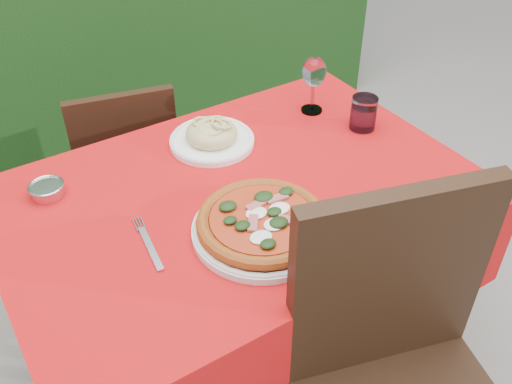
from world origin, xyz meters
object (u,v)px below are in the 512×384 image
chair_near (401,374)px  chair_far (128,165)px  pizza_plate (262,224)px  fork (151,248)px  wine_glass (314,74)px  steel_ramekin (47,191)px  pasta_plate (212,136)px  water_glass (363,115)px

chair_near → chair_far: chair_near is taller
pizza_plate → fork: size_ratio=1.79×
chair_near → chair_far: (-0.15, 1.25, -0.13)m
chair_near → wine_glass: bearing=82.9°
pizza_plate → wine_glass: 0.62m
wine_glass → steel_ramekin: bearing=178.5°
chair_near → pizza_plate: (-0.10, 0.41, 0.19)m
chair_near → pasta_plate: (-0.02, 0.82, 0.19)m
fork → steel_ramekin: size_ratio=2.50×
water_glass → chair_far: bearing=133.2°
water_glass → steel_ramekin: water_glass is taller
water_glass → wine_glass: size_ratio=0.56×
pizza_plate → wine_glass: (0.46, 0.41, 0.10)m
chair_near → steel_ramekin: chair_near is taller
chair_far → pizza_plate: 0.90m
wine_glass → steel_ramekin: size_ratio=2.18×
pizza_plate → water_glass: water_glass is taller
pizza_plate → steel_ramekin: (-0.40, 0.43, -0.01)m
chair_near → pasta_plate: size_ratio=4.05×
pasta_plate → steel_ramekin: pasta_plate is taller
pizza_plate → pasta_plate: 0.42m
pasta_plate → water_glass: size_ratio=2.41×
chair_near → fork: 0.64m
chair_near → pasta_plate: bearing=107.3°
pizza_plate → chair_far: bearing=93.0°
chair_near → steel_ramekin: size_ratio=11.86×
pizza_plate → pasta_plate: size_ratio=1.53×
fork → steel_ramekin: steel_ramekin is taller
water_glass → fork: (-0.78, -0.14, -0.04)m
wine_glass → steel_ramekin: (-0.85, 0.02, -0.11)m
chair_far → pizza_plate: pizza_plate is taller
water_glass → wine_glass: 0.20m
pizza_plate → steel_ramekin: 0.58m
chair_far → wine_glass: size_ratio=4.25×
pasta_plate → wine_glass: wine_glass is taller
chair_far → water_glass: 0.90m
chair_near → steel_ramekin: (-0.50, 0.84, 0.18)m
steel_ramekin → pasta_plate: bearing=-2.0°
chair_far → wine_glass: (0.50, -0.44, 0.42)m
chair_near → chair_far: 1.27m
pasta_plate → steel_ramekin: (-0.49, 0.02, -0.01)m
chair_near → water_glass: bearing=73.2°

